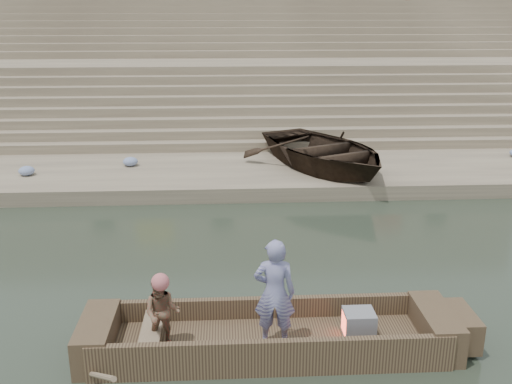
{
  "coord_description": "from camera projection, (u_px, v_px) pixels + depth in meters",
  "views": [
    {
      "loc": [
        -1.79,
        -8.48,
        5.02
      ],
      "look_at": [
        -1.17,
        2.64,
        1.4
      ],
      "focal_mm": 40.7,
      "sensor_mm": 36.0,
      "label": 1
    }
  ],
  "objects": [
    {
      "name": "ground",
      "position": [
        335.0,
        319.0,
        9.69
      ],
      "size": [
        120.0,
        120.0,
        0.0
      ],
      "primitive_type": "plane",
      "color": "#263024",
      "rests_on": "ground"
    },
    {
      "name": "lower_landing",
      "position": [
        285.0,
        174.0,
        17.23
      ],
      "size": [
        32.0,
        4.0,
        0.4
      ],
      "primitive_type": "cube",
      "color": "gray",
      "rests_on": "ground"
    },
    {
      "name": "mid_landing",
      "position": [
        267.0,
        96.0,
        23.98
      ],
      "size": [
        32.0,
        3.0,
        2.8
      ],
      "primitive_type": "cube",
      "color": "gray",
      "rests_on": "ground"
    },
    {
      "name": "upper_landing",
      "position": [
        257.0,
        53.0,
        30.26
      ],
      "size": [
        32.0,
        3.0,
        5.2
      ],
      "primitive_type": "cube",
      "color": "gray",
      "rests_on": "ground"
    },
    {
      "name": "ghat_steps",
      "position": [
        264.0,
        81.0,
        25.46
      ],
      "size": [
        32.0,
        11.0,
        5.2
      ],
      "color": "gray",
      "rests_on": "ground"
    },
    {
      "name": "main_rowboat",
      "position": [
        269.0,
        344.0,
        8.78
      ],
      "size": [
        5.0,
        1.3,
        0.22
      ],
      "primitive_type": "cube",
      "color": "brown",
      "rests_on": "ground"
    },
    {
      "name": "rowboat_trim",
      "position": [
        283.0,
        333.0,
        8.73
      ],
      "size": [
        6.04,
        2.63,
        1.77
      ],
      "color": "brown",
      "rests_on": "ground"
    },
    {
      "name": "standing_man",
      "position": [
        275.0,
        293.0,
        8.35
      ],
      "size": [
        0.65,
        0.46,
        1.66
      ],
      "primitive_type": "imported",
      "rotation": [
        0.0,
        0.0,
        3.03
      ],
      "color": "navy",
      "rests_on": "main_rowboat"
    },
    {
      "name": "rowing_man",
      "position": [
        162.0,
        313.0,
        8.37
      ],
      "size": [
        0.56,
        0.46,
        1.1
      ],
      "primitive_type": "imported",
      "rotation": [
        0.0,
        0.0,
        -0.07
      ],
      "color": "#236944",
      "rests_on": "main_rowboat"
    },
    {
      "name": "television",
      "position": [
        358.0,
        323.0,
        8.76
      ],
      "size": [
        0.46,
        0.42,
        0.4
      ],
      "color": "slate",
      "rests_on": "main_rowboat"
    },
    {
      "name": "beached_rowboat",
      "position": [
        324.0,
        150.0,
        16.98
      ],
      "size": [
        5.45,
        6.17,
        1.06
      ],
      "primitive_type": "imported",
      "rotation": [
        0.0,
        0.0,
        0.43
      ],
      "color": "#2D2116",
      "rests_on": "lower_landing"
    },
    {
      "name": "cloth_bundles",
      "position": [
        234.0,
        161.0,
        17.34
      ],
      "size": [
        15.28,
        1.69,
        0.26
      ],
      "color": "#3F5999",
      "rests_on": "lower_landing"
    }
  ]
}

